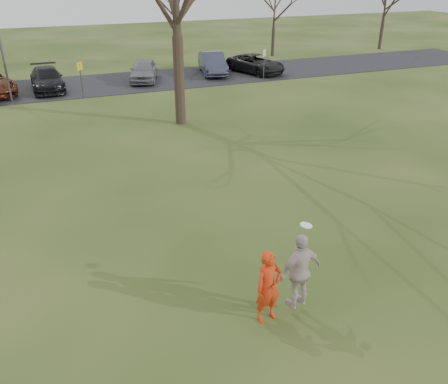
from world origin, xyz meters
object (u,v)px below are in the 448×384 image
(player_defender, at_px, (268,287))
(car_5, at_px, (213,63))
(car_6, at_px, (256,64))
(catching_play, at_px, (300,271))
(car_4, at_px, (144,70))
(car_3, at_px, (47,79))

(player_defender, distance_m, car_5, 26.08)
(car_6, height_order, catching_play, catching_play)
(catching_play, bearing_deg, car_6, 67.07)
(car_6, bearing_deg, player_defender, -133.79)
(catching_play, bearing_deg, car_5, 74.02)
(player_defender, bearing_deg, catching_play, -13.69)
(player_defender, distance_m, car_6, 26.42)
(car_5, xyz_separation_m, car_6, (3.06, -0.82, -0.10))
(car_5, distance_m, car_6, 3.17)
(player_defender, bearing_deg, car_4, 75.38)
(car_5, height_order, catching_play, catching_play)
(player_defender, relative_size, catching_play, 0.90)
(car_3, xyz_separation_m, catching_play, (4.24, -24.25, 0.44))
(player_defender, xyz_separation_m, car_4, (2.74, 24.45, -0.14))
(player_defender, height_order, catching_play, catching_play)
(car_3, bearing_deg, player_defender, -83.23)
(car_3, relative_size, car_4, 1.13)
(player_defender, height_order, car_5, player_defender)
(car_3, bearing_deg, catching_play, -81.57)
(car_4, xyz_separation_m, car_6, (8.19, -0.40, -0.05))
(car_4, relative_size, car_5, 0.90)
(car_3, distance_m, car_6, 14.44)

